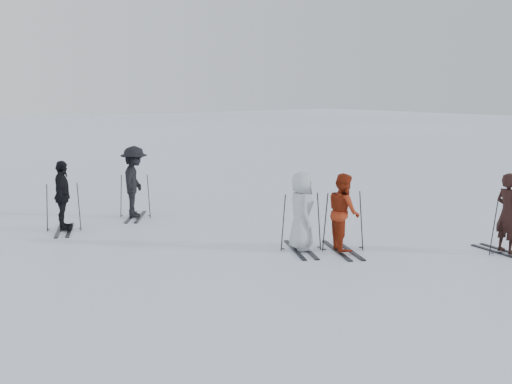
% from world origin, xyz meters
% --- Properties ---
extents(ground, '(120.00, 120.00, 0.00)m').
position_xyz_m(ground, '(0.00, 0.00, 0.00)').
color(ground, silver).
rests_on(ground, ground).
extents(skier_near_dark, '(0.51, 0.67, 1.64)m').
position_xyz_m(skier_near_dark, '(3.00, -3.49, 0.82)').
color(skier_near_dark, black).
rests_on(skier_near_dark, ground).
extents(skier_red, '(0.89, 0.97, 1.61)m').
position_xyz_m(skier_red, '(0.52, -1.28, 0.80)').
color(skier_red, maroon).
rests_on(skier_red, ground).
extents(skier_grey, '(0.83, 0.95, 1.63)m').
position_xyz_m(skier_grey, '(-0.14, -0.71, 0.82)').
color(skier_grey, '#B0B7BA').
rests_on(skier_grey, ground).
extents(skier_uphill_left, '(0.78, 1.04, 1.65)m').
position_xyz_m(skier_uphill_left, '(-3.35, 4.12, 0.82)').
color(skier_uphill_left, black).
rests_on(skier_uphill_left, ground).
extents(skier_uphill_far, '(1.26, 1.36, 1.84)m').
position_xyz_m(skier_uphill_far, '(-1.28, 4.49, 0.92)').
color(skier_uphill_far, black).
rests_on(skier_uphill_far, ground).
extents(skis_near_dark, '(1.80, 1.21, 1.20)m').
position_xyz_m(skis_near_dark, '(3.00, -3.49, 0.60)').
color(skis_near_dark, black).
rests_on(skis_near_dark, ground).
extents(skis_red, '(1.99, 1.61, 1.29)m').
position_xyz_m(skis_red, '(0.52, -1.28, 0.64)').
color(skis_red, black).
rests_on(skis_red, ground).
extents(skis_grey, '(1.94, 1.60, 1.25)m').
position_xyz_m(skis_grey, '(-0.14, -0.71, 0.62)').
color(skis_grey, black).
rests_on(skis_grey, ground).
extents(skis_uphill_left, '(1.83, 1.48, 1.18)m').
position_xyz_m(skis_uphill_left, '(-3.35, 4.12, 0.59)').
color(skis_uphill_left, black).
rests_on(skis_uphill_left, ground).
extents(skis_uphill_far, '(1.80, 1.64, 1.17)m').
position_xyz_m(skis_uphill_far, '(-1.28, 4.49, 0.59)').
color(skis_uphill_far, black).
rests_on(skis_uphill_far, ground).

